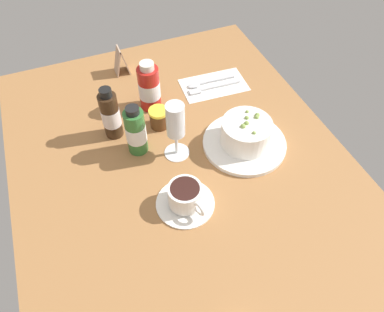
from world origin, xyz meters
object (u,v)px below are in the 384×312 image
at_px(sauce_bottle_green, 136,131).
at_px(jam_jar, 159,118).
at_px(menu_card, 121,61).
at_px(cutlery_setting, 212,85).
at_px(coffee_cup, 185,197).
at_px(sauce_bottle_brown, 111,115).
at_px(porridge_bowl, 246,135).
at_px(wine_glass, 174,124).
at_px(sauce_bottle_red, 149,88).

bearing_deg(sauce_bottle_green, jam_jar, -51.66).
xyz_separation_m(sauce_bottle_green, menu_card, (0.34, -0.05, -0.02)).
bearing_deg(cutlery_setting, coffee_cup, 147.94).
bearing_deg(jam_jar, cutlery_setting, -63.22).
relative_size(cutlery_setting, menu_card, 2.32).
xyz_separation_m(sauce_bottle_brown, sauce_bottle_green, (-0.08, -0.04, -0.00)).
bearing_deg(menu_card, porridge_bowl, -152.71).
xyz_separation_m(wine_glass, menu_card, (0.39, 0.04, -0.06)).
relative_size(coffee_cup, sauce_bottle_red, 0.92).
relative_size(wine_glass, sauce_bottle_green, 1.12).
distance_m(sauce_bottle_green, menu_card, 0.34).
distance_m(wine_glass, sauce_bottle_green, 0.11).
distance_m(porridge_bowl, sauce_bottle_red, 0.30).
height_order(jam_jar, sauce_bottle_brown, sauce_bottle_brown).
xyz_separation_m(sauce_bottle_brown, menu_card, (0.26, -0.09, -0.03)).
distance_m(porridge_bowl, menu_card, 0.48).
relative_size(jam_jar, menu_card, 0.65).
xyz_separation_m(jam_jar, sauce_bottle_green, (-0.06, 0.08, 0.04)).
bearing_deg(sauce_bottle_brown, porridge_bowl, -118.65).
height_order(coffee_cup, sauce_bottle_brown, sauce_bottle_brown).
distance_m(wine_glass, menu_card, 0.39).
height_order(cutlery_setting, wine_glass, wine_glass).
relative_size(sauce_bottle_brown, menu_card, 1.75).
xyz_separation_m(porridge_bowl, coffee_cup, (-0.11, 0.21, -0.01)).
relative_size(wine_glass, jam_jar, 2.86).
distance_m(sauce_bottle_brown, sauce_bottle_green, 0.09).
distance_m(coffee_cup, wine_glass, 0.18).
bearing_deg(jam_jar, wine_glass, -176.54).
relative_size(jam_jar, sauce_bottle_red, 0.38).
bearing_deg(menu_card, wine_glass, -173.99).
bearing_deg(sauce_bottle_brown, coffee_cup, -160.98).
bearing_deg(sauce_bottle_brown, cutlery_setting, -74.99).
distance_m(coffee_cup, menu_card, 0.54).
bearing_deg(wine_glass, cutlery_setting, -42.84).
height_order(sauce_bottle_green, menu_card, sauce_bottle_green).
bearing_deg(coffee_cup, porridge_bowl, -61.63).
relative_size(cutlery_setting, coffee_cup, 1.49).
height_order(jam_jar, sauce_bottle_green, sauce_bottle_green).
distance_m(sauce_bottle_red, sauce_bottle_green, 0.17).
relative_size(coffee_cup, wine_glass, 0.84).
relative_size(porridge_bowl, cutlery_setting, 1.07).
xyz_separation_m(jam_jar, menu_card, (0.27, 0.03, 0.01)).
bearing_deg(coffee_cup, sauce_bottle_brown, 19.02).
xyz_separation_m(sauce_bottle_red, menu_card, (0.19, 0.04, -0.02)).
bearing_deg(jam_jar, sauce_bottle_brown, 82.62).
xyz_separation_m(cutlery_setting, sauce_bottle_green, (-0.17, 0.29, 0.06)).
relative_size(coffee_cup, menu_card, 1.56).
height_order(coffee_cup, menu_card, menu_card).
distance_m(cutlery_setting, sauce_bottle_brown, 0.35).
bearing_deg(sauce_bottle_red, porridge_bowl, -142.56).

